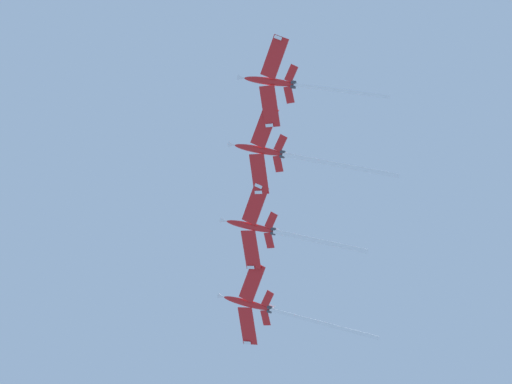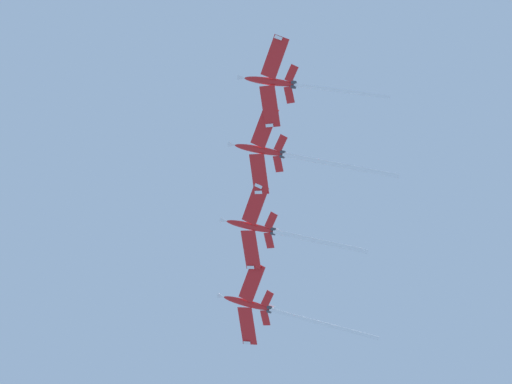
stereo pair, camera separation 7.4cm
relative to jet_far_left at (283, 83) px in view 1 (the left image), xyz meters
The scene contains 4 objects.
jet_far_left is the anchor object (origin of this frame).
jet_inner_left 15.42m from the jet_far_left, 15.72° to the right, with size 20.03×35.73×18.62m.
jet_centre 32.56m from the jet_far_left, ahead, with size 19.98×31.91×16.92m.
jet_inner_right 50.71m from the jet_far_left, ahead, with size 20.00×35.38×18.56m.
Camera 1 is at (-24.98, -14.86, 1.54)m, focal length 57.74 mm.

